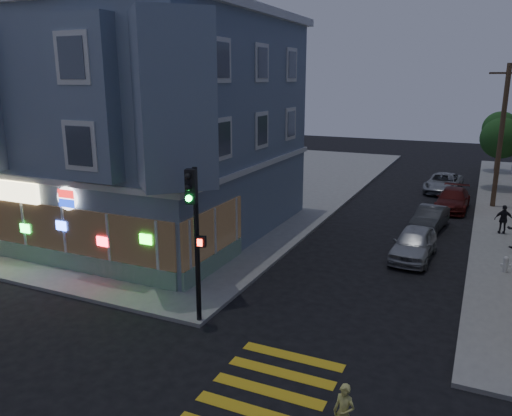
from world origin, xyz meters
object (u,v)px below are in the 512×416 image
Objects in this scene: street_tree_far at (500,129)px; pedestrian_b at (504,219)px; street_tree_near at (501,138)px; fire_hydrant at (506,264)px; utility_pole at (501,135)px; parked_car_a at (414,244)px; traffic_signal at (195,220)px; parked_car_b at (430,218)px; running_child at (344,413)px; parked_car_c at (453,199)px; parked_car_d at (443,183)px.

street_tree_far is 20.58m from pedestrian_b.
fire_hydrant is (0.29, -18.42, -3.41)m from street_tree_near.
street_tree_near is 18.73m from fire_hydrant.
utility_pole is at bearing -90.82° from street_tree_far.
parked_car_a is at bearing -97.91° from street_tree_far.
parked_car_b is at bearing 52.72° from traffic_signal.
utility_pole is 8.52m from parked_car_b.
street_tree_far is at bearing 99.10° from running_child.
street_tree_near is 3.66× the size of running_child.
parked_car_a is 0.92× the size of parked_car_c.
utility_pole reaches higher than fire_hydrant.
street_tree_far is at bearing 90.63° from fire_hydrant.
traffic_signal is (-5.95, -15.13, 3.11)m from parked_car_b.
utility_pole is 6.21× the size of running_child.
parked_car_c is 0.87× the size of traffic_signal.
pedestrian_b is 0.36× the size of parked_car_a.
street_tree_near reaches higher than parked_car_a.
utility_pole is 2.29× the size of parked_car_b.
pedestrian_b is at bearing 93.12° from running_child.
running_child is at bearing -84.81° from parked_car_d.
utility_pole is at bearing -43.32° from parked_car_d.
street_tree_near is at bearing 36.88° from parked_car_d.
street_tree_far reaches higher than running_child.
parked_car_d is (0.03, 15.67, -0.04)m from parked_car_a.
parked_car_d is 26.42m from traffic_signal.
street_tree_near is at bearing 81.17° from parked_car_a.
street_tree_far reaches higher than fire_hydrant.
parked_car_d reaches higher than parked_car_c.
utility_pole reaches higher than parked_car_a.
parked_car_a is at bearing 105.02° from running_child.
parked_car_c is 0.94× the size of parked_car_d.
parked_car_c is (-2.84, 4.85, -0.25)m from pedestrian_b.
street_tree_near is at bearing -90.00° from street_tree_far.
parked_car_d is 0.93× the size of traffic_signal.
pedestrian_b is 0.32× the size of parked_car_d.
fire_hydrant is (0.29, -26.42, -3.41)m from street_tree_far.
street_tree_far reaches higher than parked_car_d.
street_tree_far is (0.20, 14.00, -0.86)m from utility_pole.
parked_car_d is (-3.84, 10.11, -0.24)m from pedestrian_b.
street_tree_near reaches higher than pedestrian_b.
parked_car_b is at bearing -115.68° from utility_pole.
utility_pole reaches higher than street_tree_far.
parked_car_d is 6.96× the size of fire_hydrant.
fire_hydrant is (0.49, -12.42, -4.27)m from utility_pole.
parked_car_c is at bearing 104.71° from fire_hydrant.
parked_car_b is at bearing -4.45° from pedestrian_b.
pedestrian_b is at bearing -89.25° from street_tree_far.
pedestrian_b is at bearing 57.67° from parked_car_a.
parked_car_a reaches higher than parked_car_b.
pedestrian_b is (0.47, -6.36, -3.87)m from utility_pole.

